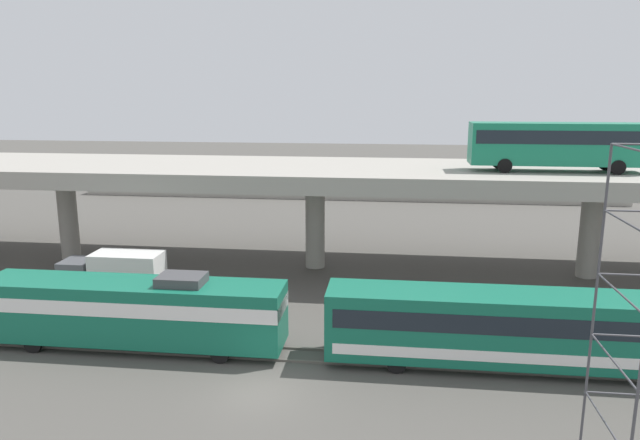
# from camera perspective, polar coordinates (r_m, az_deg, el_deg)

# --- Properties ---
(ground_plane) EXTENTS (260.00, 260.00, 0.00)m
(ground_plane) POSITION_cam_1_polar(r_m,az_deg,el_deg) (28.49, -5.92, -16.18)
(ground_plane) COLOR #4C4944
(rail_strip_near) EXTENTS (110.00, 0.12, 0.12)m
(rail_strip_near) POSITION_cam_1_polar(r_m,az_deg,el_deg) (31.29, -4.57, -13.28)
(rail_strip_near) COLOR #59544C
(rail_strip_near) RESTS_ON ground_plane
(rail_strip_far) EXTENTS (110.00, 0.12, 0.12)m
(rail_strip_far) POSITION_cam_1_polar(r_m,az_deg,el_deg) (32.62, -4.03, -12.15)
(rail_strip_far) COLOR #59544C
(rail_strip_far) RESTS_ON ground_plane
(train_locomotive) EXTENTS (17.39, 3.04, 4.18)m
(train_locomotive) POSITION_cam_1_polar(r_m,az_deg,el_deg) (33.77, -18.84, -8.04)
(train_locomotive) COLOR #14664C
(train_locomotive) RESTS_ON ground_plane
(train_coach_lead) EXTENTS (20.39, 3.04, 3.86)m
(train_coach_lead) POSITION_cam_1_polar(r_m,az_deg,el_deg) (31.37, 19.85, -9.74)
(train_coach_lead) COLOR #14664C
(train_coach_lead) RESTS_ON ground_plane
(highway_overpass) EXTENTS (96.00, 12.23, 8.00)m
(highway_overpass) POSITION_cam_1_polar(r_m,az_deg,el_deg) (45.19, -0.48, 4.22)
(highway_overpass) COLOR #9E998E
(highway_overpass) RESTS_ON ground_plane
(transit_bus_on_overpass) EXTENTS (12.00, 2.68, 3.40)m
(transit_bus_on_overpass) POSITION_cam_1_polar(r_m,az_deg,el_deg) (44.76, 21.94, 6.97)
(transit_bus_on_overpass) COLOR #197A56
(transit_bus_on_overpass) RESTS_ON highway_overpass
(service_truck_west) EXTENTS (6.80, 2.46, 3.04)m
(service_truck_west) POSITION_cam_1_polar(r_m,az_deg,el_deg) (42.04, -19.12, -4.84)
(service_truck_west) COLOR #515459
(service_truck_west) RESTS_ON ground_plane
(pier_parking_lot) EXTENTS (68.80, 12.28, 1.65)m
(pier_parking_lot) POSITION_cam_1_polar(r_m,az_deg,el_deg) (80.58, 2.78, 3.26)
(pier_parking_lot) COLOR #9E998E
(pier_parking_lot) RESTS_ON ground_plane
(parked_car_0) EXTENTS (4.29, 1.95, 1.50)m
(parked_car_0) POSITION_cam_1_polar(r_m,az_deg,el_deg) (82.41, -0.89, 4.60)
(parked_car_0) COLOR #9E998C
(parked_car_0) RESTS_ON pier_parking_lot
(parked_car_1) EXTENTS (4.33, 1.88, 1.50)m
(parked_car_1) POSITION_cam_1_polar(r_m,az_deg,el_deg) (82.98, 22.76, 3.69)
(parked_car_1) COLOR #B7B7BC
(parked_car_1) RESTS_ON pier_parking_lot
(parked_car_2) EXTENTS (4.40, 1.98, 1.50)m
(parked_car_2) POSITION_cam_1_polar(r_m,az_deg,el_deg) (79.45, 20.67, 3.51)
(parked_car_2) COLOR #0C4C26
(parked_car_2) RESTS_ON pier_parking_lot
(parked_car_3) EXTENTS (4.67, 1.84, 1.50)m
(parked_car_3) POSITION_cam_1_polar(r_m,az_deg,el_deg) (82.01, -9.56, 4.39)
(parked_car_3) COLOR maroon
(parked_car_3) RESTS_ON pier_parking_lot
(parked_car_4) EXTENTS (4.33, 1.90, 1.50)m
(parked_car_4) POSITION_cam_1_polar(r_m,az_deg,el_deg) (80.75, 5.52, 4.38)
(parked_car_4) COLOR maroon
(parked_car_4) RESTS_ON pier_parking_lot
(parked_car_5) EXTENTS (4.08, 1.88, 1.50)m
(parked_car_5) POSITION_cam_1_polar(r_m,az_deg,el_deg) (83.90, 14.99, 4.32)
(parked_car_5) COLOR maroon
(parked_car_5) RESTS_ON pier_parking_lot
(parked_car_6) EXTENTS (4.05, 1.89, 1.50)m
(parked_car_6) POSITION_cam_1_polar(r_m,az_deg,el_deg) (87.44, -11.71, 4.80)
(parked_car_6) COLOR black
(parked_car_6) RESTS_ON pier_parking_lot
(harbor_water) EXTENTS (140.00, 36.00, 0.01)m
(harbor_water) POSITION_cam_1_polar(r_m,az_deg,el_deg) (103.41, 3.74, 4.82)
(harbor_water) COLOR #2D5170
(harbor_water) RESTS_ON ground_plane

